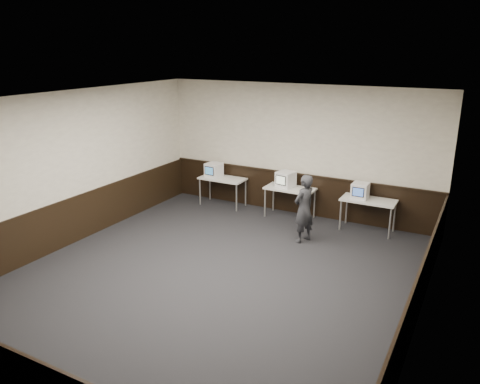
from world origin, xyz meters
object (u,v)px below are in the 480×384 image
object	(u,v)px
emac_center	(286,179)
desk_left	(223,180)
desk_center	(290,191)
person	(304,209)
desk_right	(368,202)
emac_left	(214,170)
emac_right	(360,191)

from	to	relation	value
emac_center	desk_left	bearing A→B (deg)	-167.28
desk_center	person	size ratio (longest dim) A/B	0.81
desk_center	desk_left	bearing A→B (deg)	180.00
desk_right	emac_center	distance (m)	2.05
desk_right	desk_center	bearing A→B (deg)	180.00
desk_left	emac_left	xyz separation A→B (m)	(-0.25, -0.03, 0.26)
desk_center	emac_right	bearing A→B (deg)	-0.34
emac_left	emac_right	world-z (taller)	emac_left
desk_left	emac_right	distance (m)	3.60
desk_center	desk_right	world-z (taller)	same
emac_left	emac_right	xyz separation A→B (m)	(3.84, 0.02, -0.01)
person	emac_left	bearing A→B (deg)	-90.63
emac_right	person	xyz separation A→B (m)	(-0.86, -1.25, -0.18)
person	emac_center	bearing A→B (deg)	-121.04
emac_left	emac_center	xyz separation A→B (m)	(2.01, 0.04, 0.01)
desk_center	emac_center	world-z (taller)	emac_center
desk_right	emac_left	bearing A→B (deg)	-179.63
desk_center	desk_right	xyz separation A→B (m)	(1.90, 0.00, 0.00)
emac_center	person	xyz separation A→B (m)	(0.97, -1.28, -0.20)
desk_left	emac_center	xyz separation A→B (m)	(1.77, 0.02, 0.26)
desk_center	emac_center	bearing A→B (deg)	172.14
person	desk_left	bearing A→B (deg)	-92.90
emac_left	person	world-z (taller)	person
desk_left	desk_center	bearing A→B (deg)	0.00
desk_right	emac_left	distance (m)	4.06
desk_left	emac_right	bearing A→B (deg)	-0.16
desk_right	person	bearing A→B (deg)	-130.29
emac_right	person	distance (m)	1.53
emac_left	emac_center	distance (m)	2.02
desk_left	desk_center	xyz separation A→B (m)	(1.90, 0.00, 0.00)
desk_right	emac_right	xyz separation A→B (m)	(-0.20, -0.01, 0.25)
emac_left	person	xyz separation A→B (m)	(2.98, -1.23, -0.19)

